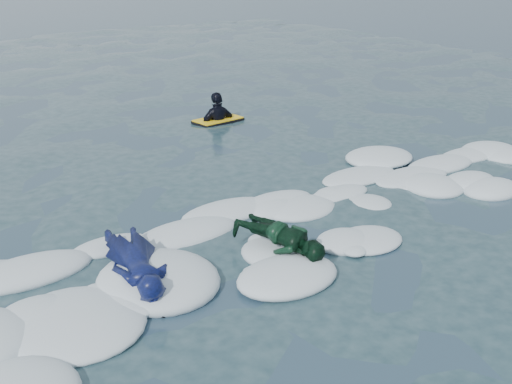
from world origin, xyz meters
The scene contains 5 objects.
ground centered at (0.00, 0.00, 0.00)m, with size 120.00×120.00×0.00m, color #1A2F3E.
foam_band centered at (0.00, 1.03, 0.00)m, with size 12.00×3.10×0.30m, color silver, non-canonical shape.
prone_woman_unit centered at (-1.22, 0.71, 0.20)m, with size 0.86×1.62×0.40m.
prone_child_unit centered at (0.35, 0.28, 0.22)m, with size 0.76×1.23×0.44m.
waiting_rider_unit centered at (2.86, 5.77, -0.11)m, with size 1.03×0.65×1.45m.
Camera 1 is at (-3.60, -4.83, 3.29)m, focal length 45.00 mm.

